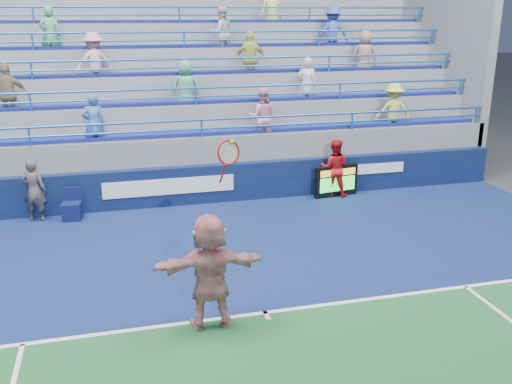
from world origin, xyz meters
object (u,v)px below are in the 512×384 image
object	(u,v)px
serve_speed_board	(336,181)
ball_girl	(334,168)
judge_chair	(72,210)
line_judge	(34,190)
tennis_player	(210,271)

from	to	relation	value
serve_speed_board	ball_girl	xyz separation A→B (m)	(-0.05, 0.07, 0.38)
judge_chair	ball_girl	distance (m)	7.39
line_judge	ball_girl	world-z (taller)	ball_girl
tennis_player	ball_girl	distance (m)	7.93
tennis_player	line_judge	xyz separation A→B (m)	(-3.46, 6.26, -0.19)
serve_speed_board	judge_chair	xyz separation A→B (m)	(-7.42, -0.13, -0.20)
judge_chair	line_judge	world-z (taller)	line_judge
serve_speed_board	line_judge	distance (m)	8.31
tennis_player	line_judge	world-z (taller)	tennis_player
ball_girl	judge_chair	bearing A→B (deg)	25.32
judge_chair	line_judge	size ratio (longest dim) A/B	0.50
line_judge	serve_speed_board	bearing A→B (deg)	-163.93
tennis_player	ball_girl	world-z (taller)	tennis_player
line_judge	ball_girl	bearing A→B (deg)	-163.47
serve_speed_board	tennis_player	distance (m)	7.92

